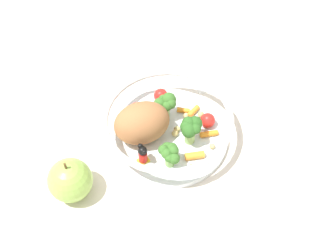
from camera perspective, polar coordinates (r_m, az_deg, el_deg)
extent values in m
plane|color=silver|center=(0.78, 0.88, -1.65)|extent=(2.40, 2.40, 0.00)
cylinder|color=white|center=(0.78, 0.00, -1.19)|extent=(0.21, 0.21, 0.01)
torus|color=white|center=(0.74, 0.00, 1.00)|extent=(0.22, 0.22, 0.01)
ellipsoid|color=#9E663D|center=(0.75, -3.35, 0.39)|extent=(0.07, 0.10, 0.07)
cylinder|color=#8EB766|center=(0.76, 2.78, -1.28)|extent=(0.02, 0.02, 0.03)
sphere|color=#2D6023|center=(0.74, 2.66, 0.29)|extent=(0.02, 0.02, 0.02)
sphere|color=#2D6023|center=(0.73, 2.33, -0.08)|extent=(0.02, 0.02, 0.02)
sphere|color=#2D6023|center=(0.73, 2.69, -0.56)|extent=(0.03, 0.03, 0.03)
sphere|color=#2D6023|center=(0.73, 3.55, -0.36)|extent=(0.02, 0.02, 0.02)
sphere|color=#2D6023|center=(0.74, 3.44, 0.32)|extent=(0.03, 0.03, 0.03)
cylinder|color=#7FAD5B|center=(0.79, -0.22, 1.81)|extent=(0.01, 0.01, 0.02)
sphere|color=#386B28|center=(0.78, -0.36, 3.48)|extent=(0.02, 0.02, 0.02)
sphere|color=#386B28|center=(0.77, -1.05, 2.83)|extent=(0.02, 0.02, 0.02)
sphere|color=#386B28|center=(0.77, -0.28, 2.52)|extent=(0.02, 0.02, 0.02)
sphere|color=#386B28|center=(0.77, 0.38, 2.85)|extent=(0.02, 0.02, 0.02)
sphere|color=#386B28|center=(0.77, 0.11, 3.36)|extent=(0.03, 0.03, 0.03)
cylinder|color=#7FAD5B|center=(0.73, 0.22, -4.41)|extent=(0.02, 0.02, 0.02)
sphere|color=#386B28|center=(0.72, -0.07, -2.92)|extent=(0.02, 0.02, 0.02)
sphere|color=#386B28|center=(0.71, -0.60, -3.05)|extent=(0.02, 0.02, 0.02)
sphere|color=#386B28|center=(0.71, -0.16, -3.54)|extent=(0.02, 0.02, 0.02)
sphere|color=#386B28|center=(0.71, 0.15, -4.03)|extent=(0.02, 0.02, 0.02)
sphere|color=#386B28|center=(0.71, 0.75, -4.13)|extent=(0.02, 0.02, 0.02)
sphere|color=#386B28|center=(0.71, 0.71, -3.13)|extent=(0.02, 0.02, 0.02)
sphere|color=#386B28|center=(0.72, 0.51, -2.88)|extent=(0.02, 0.02, 0.02)
cube|color=yellow|center=(0.74, -3.16, -4.41)|extent=(0.02, 0.02, 0.00)
cylinder|color=red|center=(0.73, -3.21, -3.90)|extent=(0.02, 0.02, 0.02)
sphere|color=black|center=(0.72, -3.26, -3.17)|extent=(0.02, 0.02, 0.02)
sphere|color=black|center=(0.71, -3.03, -3.30)|extent=(0.01, 0.01, 0.01)
sphere|color=black|center=(0.72, -3.53, -2.55)|extent=(0.01, 0.01, 0.01)
cylinder|color=orange|center=(0.74, 3.41, -3.78)|extent=(0.02, 0.03, 0.01)
cylinder|color=orange|center=(0.80, 3.24, 1.87)|extent=(0.02, 0.03, 0.01)
cylinder|color=orange|center=(0.80, 1.98, 2.00)|extent=(0.02, 0.02, 0.01)
cylinder|color=orange|center=(0.77, 5.23, -1.00)|extent=(0.02, 0.03, 0.01)
sphere|color=red|center=(0.79, -4.00, 2.03)|extent=(0.03, 0.03, 0.03)
sphere|color=red|center=(0.78, 5.04, 0.78)|extent=(0.03, 0.03, 0.03)
sphere|color=red|center=(0.81, -0.92, 3.90)|extent=(0.03, 0.03, 0.03)
sphere|color=tan|center=(0.80, 4.19, 1.50)|extent=(0.01, 0.01, 0.01)
sphere|color=#D1B775|center=(0.80, 2.30, 1.37)|extent=(0.01, 0.01, 0.01)
sphere|color=#D1B775|center=(0.78, 1.14, -0.39)|extent=(0.01, 0.01, 0.01)
sphere|color=tan|center=(0.76, 5.64, -2.57)|extent=(0.01, 0.01, 0.01)
sphere|color=tan|center=(0.73, -3.06, -5.26)|extent=(0.01, 0.01, 0.01)
sphere|color=#D1B775|center=(0.82, 0.06, 3.75)|extent=(0.01, 0.01, 0.01)
sphere|color=tan|center=(0.77, 0.65, -0.86)|extent=(0.01, 0.01, 0.01)
sphere|color=tan|center=(0.73, 2.92, -5.23)|extent=(0.01, 0.01, 0.01)
sphere|color=#D1B775|center=(0.81, -1.78, 2.48)|extent=(0.01, 0.01, 0.01)
sphere|color=#8CB74C|center=(0.71, -12.34, -6.75)|extent=(0.07, 0.07, 0.07)
cylinder|color=brown|center=(0.68, -12.93, -4.97)|extent=(0.00, 0.00, 0.01)
cube|color=white|center=(0.91, 6.01, 8.28)|extent=(0.15, 0.13, 0.01)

